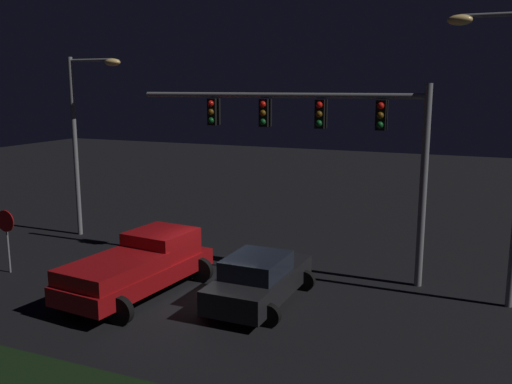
# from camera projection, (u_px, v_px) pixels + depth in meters

# --- Properties ---
(ground_plane) EXTENTS (80.00, 80.00, 0.00)m
(ground_plane) POSITION_uv_depth(u_px,v_px,m) (208.00, 291.00, 17.65)
(ground_plane) COLOR black
(pickup_truck) EXTENTS (3.25, 5.58, 1.80)m
(pickup_truck) POSITION_uv_depth(u_px,v_px,m) (141.00, 263.00, 17.32)
(pickup_truck) COLOR maroon
(pickup_truck) RESTS_ON ground_plane
(car_sedan) EXTENTS (2.52, 4.42, 1.51)m
(car_sedan) POSITION_uv_depth(u_px,v_px,m) (259.00, 279.00, 16.59)
(car_sedan) COLOR black
(car_sedan) RESTS_ON ground_plane
(traffic_signal_gantry) EXTENTS (10.32, 0.56, 6.50)m
(traffic_signal_gantry) POSITION_uv_depth(u_px,v_px,m) (322.00, 128.00, 18.51)
(traffic_signal_gantry) COLOR slate
(traffic_signal_gantry) RESTS_ON ground_plane
(street_lamp_left) EXTENTS (2.60, 0.44, 7.59)m
(street_lamp_left) POSITION_uv_depth(u_px,v_px,m) (84.00, 124.00, 23.35)
(street_lamp_left) COLOR slate
(street_lamp_left) RESTS_ON ground_plane
(street_lamp_right) EXTENTS (2.32, 0.44, 8.49)m
(street_lamp_right) POSITION_uv_depth(u_px,v_px,m) (507.00, 127.00, 15.62)
(street_lamp_right) COLOR slate
(street_lamp_right) RESTS_ON ground_plane
(stop_sign) EXTENTS (0.76, 0.08, 2.23)m
(stop_sign) POSITION_uv_depth(u_px,v_px,m) (6.00, 229.00, 19.15)
(stop_sign) COLOR slate
(stop_sign) RESTS_ON ground_plane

